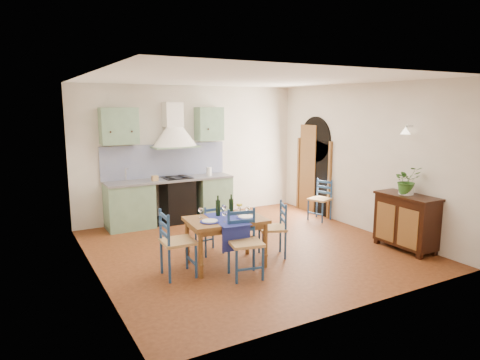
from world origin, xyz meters
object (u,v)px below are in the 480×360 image
object	(u,v)px
dining_table	(226,224)
chair_near	(245,243)
potted_plant	(407,180)
sideboard	(406,220)

from	to	relation	value
dining_table	chair_near	world-z (taller)	dining_table
dining_table	potted_plant	distance (m)	3.12
potted_plant	dining_table	bearing A→B (deg)	165.80
dining_table	chair_near	bearing A→B (deg)	-85.46
chair_near	dining_table	bearing A→B (deg)	94.54
dining_table	potted_plant	bearing A→B (deg)	-14.20
sideboard	potted_plant	xyz separation A→B (m)	(0.02, 0.05, 0.66)
dining_table	sideboard	size ratio (longest dim) A/B	1.15
sideboard	potted_plant	size ratio (longest dim) A/B	2.23
dining_table	potted_plant	size ratio (longest dim) A/B	2.56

